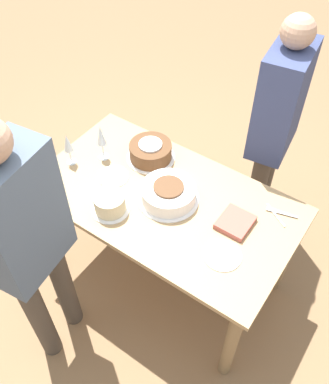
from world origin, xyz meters
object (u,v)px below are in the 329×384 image
Objects in this scene: cake_back_decorated at (110,203)px; person_watching at (25,236)px; wine_glass_near at (68,144)px; cake_center_white at (168,193)px; wine_glass_far at (101,137)px; person_cutting at (276,120)px; cake_front_chocolate at (151,151)px.

person_watching is at bearing 80.64° from cake_back_decorated.
wine_glass_near is 0.13× the size of person_watching.
cake_center_white is 1.61× the size of wine_glass_near.
wine_glass_near is at bearing 48.11° from wine_glass_far.
cake_back_decorated is at bearing -17.00° from person_watching.
cake_center_white is 0.79m from person_watching.
wine_glass_far is at bearing -56.63° from person_cutting.
cake_front_chocolate is 0.18× the size of person_watching.
cake_back_decorated reaches higher than cake_center_white.
wine_glass_near reaches higher than cake_front_chocolate.
person_cutting is 1.56m from person_watching.
cake_front_chocolate is 0.31m from wine_glass_far.
cake_center_white is at bearing 142.47° from cake_front_chocolate.
person_watching is at bearing 106.06° from wine_glass_far.
wine_glass_far reaches higher than cake_front_chocolate.
wine_glass_far reaches higher than wine_glass_near.
cake_center_white is 1.16× the size of cake_front_chocolate.
cake_back_decorated is (-0.06, 0.46, 0.00)m from cake_front_chocolate.
wine_glass_far reaches higher than cake_back_decorated.
person_watching is (-0.22, 0.77, 0.06)m from wine_glass_far.
wine_glass_far is at bearing 34.17° from cake_front_chocolate.
cake_front_chocolate is 0.77m from person_cutting.
cake_front_chocolate is at bearing -53.98° from person_cutting.
person_cutting is (-0.78, -0.69, 0.03)m from wine_glass_far.
person_cutting is at bearing -136.12° from cake_front_chocolate.
cake_back_decorated is 0.44m from wine_glass_far.
cake_back_decorated is 0.47m from wine_glass_near.
cake_back_decorated is at bearing 48.63° from cake_center_white.
cake_front_chocolate is at bearing -82.08° from cake_back_decorated.
cake_back_decorated is 0.13× the size of person_watching.
wine_glass_far is (0.30, -0.30, 0.11)m from cake_back_decorated.
cake_center_white is 1.43× the size of wine_glass_far.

